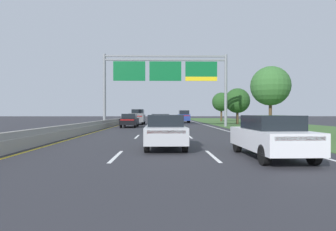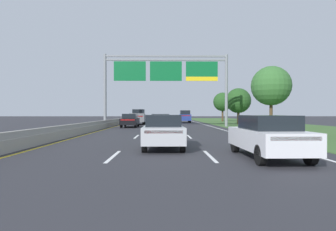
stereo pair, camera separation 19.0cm
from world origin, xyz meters
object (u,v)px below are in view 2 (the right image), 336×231
(car_navy_centre_lane_sedan, at_px, (161,122))
(roadside_tree_mid, at_px, (271,86))
(car_blue_right_lane_suv, at_px, (185,116))
(roadside_tree_distant, at_px, (223,102))
(pickup_truck_grey, at_px, (138,117))
(car_silver_centre_lane_sedan, at_px, (163,131))
(roadside_tree_far, at_px, (238,101))
(car_black_left_lane_sedan, at_px, (130,120))
(overhead_sign_gantry, at_px, (166,75))
(car_white_right_lane_sedan, at_px, (268,136))

(car_navy_centre_lane_sedan, height_order, roadside_tree_mid, roadside_tree_mid)
(car_blue_right_lane_suv, relative_size, roadside_tree_distant, 0.83)
(pickup_truck_grey, distance_m, car_silver_centre_lane_sedan, 27.93)
(car_silver_centre_lane_sedan, relative_size, car_navy_centre_lane_sedan, 0.99)
(car_blue_right_lane_suv, height_order, car_navy_centre_lane_sedan, car_blue_right_lane_suv)
(car_blue_right_lane_suv, relative_size, roadside_tree_far, 0.88)
(car_navy_centre_lane_sedan, bearing_deg, car_silver_centre_lane_sedan, -177.37)
(pickup_truck_grey, distance_m, car_black_left_lane_sedan, 7.94)
(car_black_left_lane_sedan, bearing_deg, overhead_sign_gantry, -75.62)
(pickup_truck_grey, relative_size, roadside_tree_distant, 0.95)
(car_black_left_lane_sedan, relative_size, roadside_tree_mid, 0.63)
(car_blue_right_lane_suv, distance_m, roadside_tree_mid, 19.23)
(overhead_sign_gantry, height_order, car_white_right_lane_sedan, overhead_sign_gantry)
(overhead_sign_gantry, relative_size, car_navy_centre_lane_sedan, 3.39)
(roadside_tree_distant, bearing_deg, overhead_sign_gantry, -117.74)
(overhead_sign_gantry, distance_m, roadside_tree_mid, 12.23)
(car_silver_centre_lane_sedan, xyz_separation_m, roadside_tree_mid, (12.17, 18.55, 3.91))
(car_navy_centre_lane_sedan, distance_m, roadside_tree_mid, 14.24)
(car_white_right_lane_sedan, distance_m, roadside_tree_distant, 46.12)
(car_blue_right_lane_suv, distance_m, car_silver_centre_lane_sedan, 35.56)
(overhead_sign_gantry, bearing_deg, car_black_left_lane_sedan, -165.94)
(overhead_sign_gantry, relative_size, car_silver_centre_lane_sedan, 3.41)
(car_silver_centre_lane_sedan, bearing_deg, roadside_tree_far, -21.78)
(roadside_tree_distant, bearing_deg, car_silver_centre_lane_sedan, -105.30)
(overhead_sign_gantry, bearing_deg, roadside_tree_far, 36.51)
(pickup_truck_grey, height_order, car_blue_right_lane_suv, pickup_truck_grey)
(car_silver_centre_lane_sedan, bearing_deg, car_white_right_lane_sedan, -128.35)
(overhead_sign_gantry, relative_size, roadside_tree_distant, 2.63)
(car_navy_centre_lane_sedan, distance_m, roadside_tree_distant, 31.97)
(car_blue_right_lane_suv, bearing_deg, roadside_tree_distant, -47.99)
(overhead_sign_gantry, height_order, roadside_tree_mid, overhead_sign_gantry)
(car_navy_centre_lane_sedan, relative_size, roadside_tree_mid, 0.64)
(overhead_sign_gantry, bearing_deg, pickup_truck_grey, 119.90)
(roadside_tree_distant, bearing_deg, roadside_tree_mid, -88.61)
(overhead_sign_gantry, bearing_deg, car_blue_right_lane_suv, 77.04)
(car_blue_right_lane_suv, height_order, car_white_right_lane_sedan, car_blue_right_lane_suv)
(roadside_tree_distant, bearing_deg, roadside_tree_far, -91.81)
(car_white_right_lane_sedan, bearing_deg, roadside_tree_mid, -22.26)
(pickup_truck_grey, xyz_separation_m, roadside_tree_far, (14.88, 1.20, 2.43))
(roadside_tree_mid, bearing_deg, overhead_sign_gantry, 169.29)
(pickup_truck_grey, height_order, roadside_tree_far, roadside_tree_far)
(car_silver_centre_lane_sedan, bearing_deg, car_blue_right_lane_suv, -6.46)
(car_black_left_lane_sedan, height_order, roadside_tree_far, roadside_tree_far)
(car_navy_centre_lane_sedan, bearing_deg, pickup_truck_grey, 14.41)
(car_silver_centre_lane_sedan, relative_size, car_white_right_lane_sedan, 1.00)
(car_blue_right_lane_suv, relative_size, car_navy_centre_lane_sedan, 1.06)
(car_navy_centre_lane_sedan, relative_size, roadside_tree_distant, 0.78)
(car_white_right_lane_sedan, xyz_separation_m, roadside_tree_mid, (8.31, 21.53, 3.91))
(car_silver_centre_lane_sedan, bearing_deg, overhead_sign_gantry, -1.33)
(car_silver_centre_lane_sedan, height_order, car_navy_centre_lane_sedan, same)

